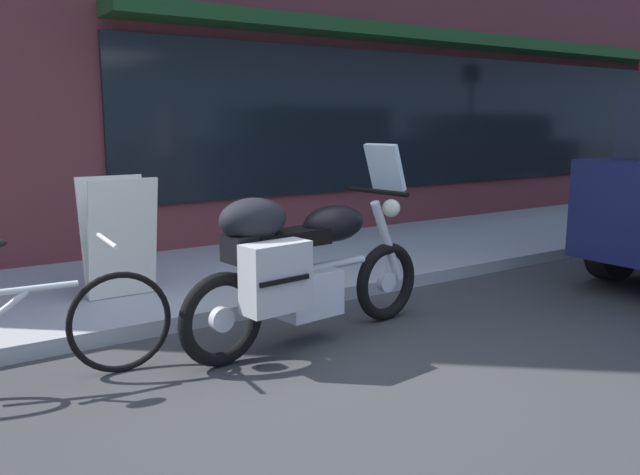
# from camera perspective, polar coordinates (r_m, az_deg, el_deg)

# --- Properties ---
(ground_plane) EXTENTS (80.00, 80.00, 0.00)m
(ground_plane) POSITION_cam_1_polar(r_m,az_deg,el_deg) (4.26, 2.20, -11.22)
(ground_plane) COLOR #373737
(touring_motorcycle) EXTENTS (2.13, 0.81, 1.39)m
(touring_motorcycle) POSITION_cam_1_polar(r_m,az_deg,el_deg) (4.47, -1.68, -2.18)
(touring_motorcycle) COLOR black
(touring_motorcycle) RESTS_ON ground_plane
(parked_bicycle) EXTENTS (1.67, 0.48, 0.91)m
(parked_bicycle) POSITION_cam_1_polar(r_m,az_deg,el_deg) (4.17, -24.17, -7.41)
(parked_bicycle) COLOR black
(parked_bicycle) RESTS_ON ground_plane
(sandwich_board_sign) EXTENTS (0.55, 0.42, 0.98)m
(sandwich_board_sign) POSITION_cam_1_polar(r_m,az_deg,el_deg) (5.58, -17.20, 0.04)
(sandwich_board_sign) COLOR silver
(sandwich_board_sign) RESTS_ON sidewalk_curb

